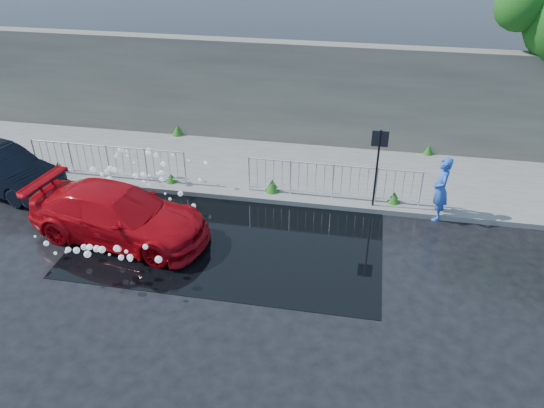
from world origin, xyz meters
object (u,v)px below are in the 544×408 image
(red_car, at_px, (119,215))
(dark_car, at_px, (2,170))
(person, at_px, (441,189))
(sign_post, at_px, (378,156))

(red_car, relative_size, dark_car, 1.20)
(dark_car, height_order, person, person)
(red_car, bearing_deg, sign_post, -59.57)
(red_car, relative_size, person, 2.59)
(sign_post, relative_size, red_car, 0.51)
(sign_post, height_order, red_car, sign_post)
(sign_post, bearing_deg, dark_car, -175.68)
(person, bearing_deg, dark_car, -89.99)
(sign_post, xyz_separation_m, person, (1.77, -0.10, -0.79))
(red_car, xyz_separation_m, dark_car, (-4.60, 1.76, -0.04))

